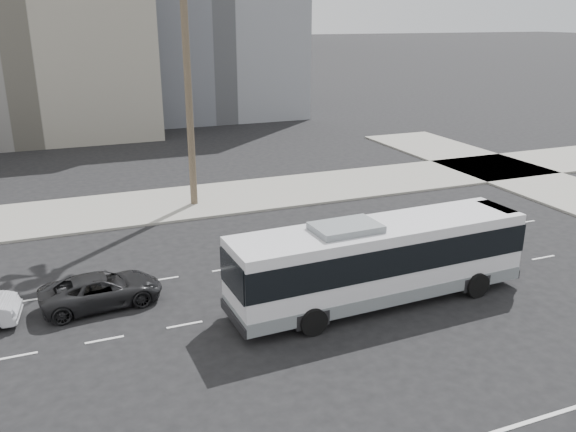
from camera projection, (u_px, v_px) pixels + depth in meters
ground at (324, 299)px, 24.92m from camera, size 700.00×700.00×0.00m
sidewalk_north at (224, 198)px, 38.51m from camera, size 120.00×7.00×0.15m
midrise_beige_west at (19, 42)px, 57.32m from camera, size 24.00×18.00×18.00m
midrise_gray_center at (200, 2)px, 69.22m from camera, size 20.00×20.00×26.00m
city_bus at (380, 259)px, 24.14m from camera, size 12.84×3.33×3.66m
car_a at (102, 290)px, 24.19m from camera, size 2.69×5.07×1.36m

